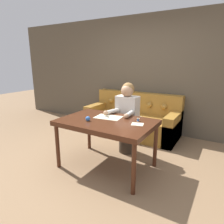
{
  "coord_description": "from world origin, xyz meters",
  "views": [
    {
      "loc": [
        1.63,
        -2.37,
        1.63
      ],
      "look_at": [
        0.12,
        0.16,
        0.86
      ],
      "focal_mm": 32.0,
      "sensor_mm": 36.0,
      "label": 1
    }
  ],
  "objects_px": {
    "couch": "(133,120)",
    "person": "(127,118)",
    "dining_table": "(106,125)",
    "scissors": "(108,117)",
    "thread_spool": "(138,120)",
    "pin_cushion": "(88,119)"
  },
  "relations": [
    {
      "from": "dining_table",
      "to": "pin_cushion",
      "type": "relative_size",
      "value": 19.61
    },
    {
      "from": "scissors",
      "to": "thread_spool",
      "type": "height_order",
      "value": "thread_spool"
    },
    {
      "from": "thread_spool",
      "to": "dining_table",
      "type": "bearing_deg",
      "value": -154.32
    },
    {
      "from": "dining_table",
      "to": "thread_spool",
      "type": "xyz_separation_m",
      "value": [
        0.42,
        0.2,
        0.1
      ]
    },
    {
      "from": "dining_table",
      "to": "person",
      "type": "relative_size",
      "value": 1.11
    },
    {
      "from": "couch",
      "to": "person",
      "type": "relative_size",
      "value": 1.61
    },
    {
      "from": "dining_table",
      "to": "couch",
      "type": "distance_m",
      "value": 1.62
    },
    {
      "from": "person",
      "to": "thread_spool",
      "type": "bearing_deg",
      "value": -47.18
    },
    {
      "from": "pin_cushion",
      "to": "thread_spool",
      "type": "bearing_deg",
      "value": 30.15
    },
    {
      "from": "person",
      "to": "dining_table",
      "type": "bearing_deg",
      "value": -92.63
    },
    {
      "from": "pin_cushion",
      "to": "couch",
      "type": "bearing_deg",
      "value": 92.3
    },
    {
      "from": "dining_table",
      "to": "scissors",
      "type": "bearing_deg",
      "value": 114.65
    },
    {
      "from": "couch",
      "to": "thread_spool",
      "type": "relative_size",
      "value": 45.17
    },
    {
      "from": "couch",
      "to": "scissors",
      "type": "relative_size",
      "value": 11.19
    },
    {
      "from": "thread_spool",
      "to": "pin_cushion",
      "type": "xyz_separation_m",
      "value": [
        -0.64,
        -0.37,
        0.01
      ]
    },
    {
      "from": "scissors",
      "to": "pin_cushion",
      "type": "bearing_deg",
      "value": -115.58
    },
    {
      "from": "couch",
      "to": "pin_cushion",
      "type": "height_order",
      "value": "couch"
    },
    {
      "from": "couch",
      "to": "scissors",
      "type": "height_order",
      "value": "couch"
    },
    {
      "from": "dining_table",
      "to": "thread_spool",
      "type": "relative_size",
      "value": 31.15
    },
    {
      "from": "person",
      "to": "pin_cushion",
      "type": "xyz_separation_m",
      "value": [
        -0.24,
        -0.79,
        0.15
      ]
    },
    {
      "from": "couch",
      "to": "thread_spool",
      "type": "distance_m",
      "value": 1.59
    },
    {
      "from": "dining_table",
      "to": "couch",
      "type": "xyz_separation_m",
      "value": [
        -0.29,
        1.55,
        -0.37
      ]
    }
  ]
}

